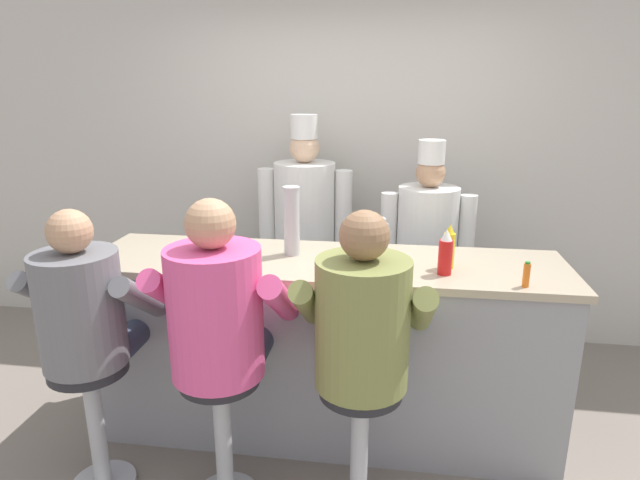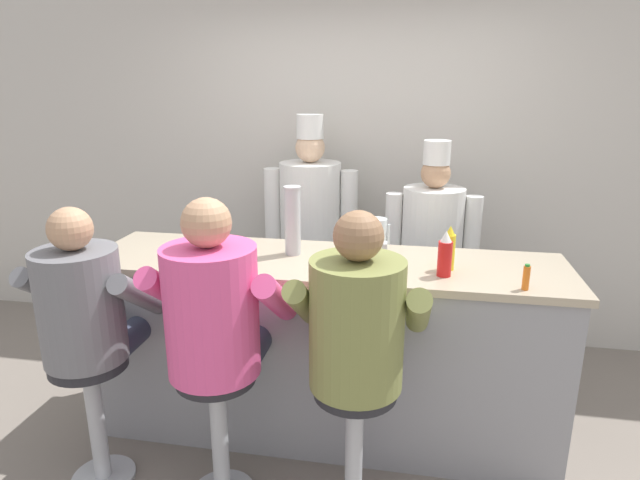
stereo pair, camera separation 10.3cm
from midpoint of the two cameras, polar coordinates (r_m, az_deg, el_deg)
name	(u,v)px [view 2 (the right image)]	position (r m, az deg, el deg)	size (l,w,h in m)	color
ground_plane	(312,464)	(3.12, 0.20, -22.76)	(20.00, 20.00, 0.00)	slate
wall_back	(355,167)	(4.16, 4.43, 7.82)	(10.00, 0.06, 2.70)	beige
diner_counter	(324,346)	(3.11, 1.36, -11.24)	(2.60, 0.69, 1.05)	gray
ketchup_bottle_red	(445,255)	(2.71, 14.25, -1.58)	(0.07, 0.07, 0.23)	red
mustard_bottle_yellow	(449,249)	(2.81, 14.65, -0.96)	(0.06, 0.06, 0.23)	yellow
hot_sauce_bottle_orange	(526,277)	(2.67, 22.18, -3.73)	(0.03, 0.03, 0.12)	orange
water_pitcher_clear	(376,235)	(3.03, 7.02, 0.49)	(0.13, 0.12, 0.19)	silver
breakfast_plate	(206,253)	(3.04, -11.11, -1.34)	(0.24, 0.24, 0.05)	white
cereal_bowl	(207,265)	(2.79, -10.92, -2.64)	(0.16, 0.16, 0.05)	white
coffee_mug_white	(351,265)	(2.70, 4.41, -2.66)	(0.13, 0.09, 0.08)	white
cup_stack_steel	(293,221)	(2.95, -1.94, 2.08)	(0.09, 0.09, 0.38)	#B7BABF
napkin_dispenser_chrome	(376,255)	(2.78, 7.06, -1.61)	(0.11, 0.07, 0.14)	silver
diner_seated_grey	(86,315)	(2.78, -22.69, -7.37)	(0.59, 0.58, 1.44)	#B2B5BA
diner_seated_pink	(215,318)	(2.49, -9.93, -8.25)	(0.64, 0.63, 1.51)	#B2B5BA
diner_seated_olive	(357,333)	(2.36, 5.27, -9.84)	(0.62, 0.61, 1.48)	#B2B5BA
cook_in_whites_near	(311,225)	(3.93, -0.27, 1.65)	(0.69, 0.44, 1.76)	#232328
cook_in_whites_far	(431,249)	(3.71, 12.54, -0.95)	(0.63, 0.40, 1.62)	#232328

